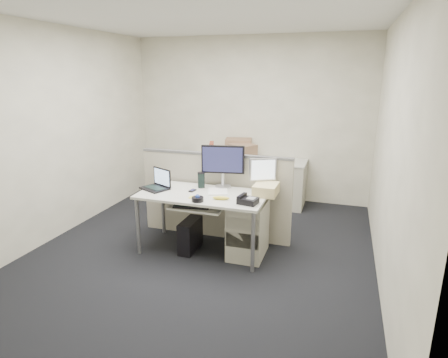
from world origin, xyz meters
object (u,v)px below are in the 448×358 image
(desk, at_px, (203,199))
(monitor_main, at_px, (223,167))
(laptop, at_px, (154,180))
(desk_phone, at_px, (248,201))

(desk, relative_size, monitor_main, 2.83)
(laptop, bearing_deg, desk_phone, 17.84)
(desk, xyz_separation_m, monitor_main, (0.15, 0.32, 0.33))
(desk_phone, bearing_deg, laptop, -177.21)
(desk, height_order, monitor_main, monitor_main)
(monitor_main, height_order, desk_phone, monitor_main)
(desk, bearing_deg, laptop, -178.15)
(monitor_main, height_order, laptop, monitor_main)
(monitor_main, bearing_deg, laptop, -166.05)
(desk, distance_m, monitor_main, 0.48)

